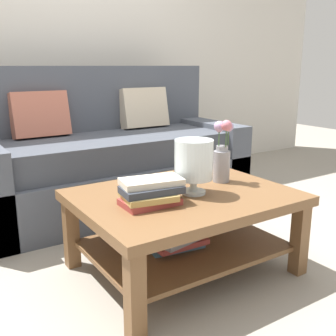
% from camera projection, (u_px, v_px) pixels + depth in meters
% --- Properties ---
extents(ground_plane, '(10.00, 10.00, 0.00)m').
position_uv_depth(ground_plane, '(149.00, 248.00, 2.42)').
color(ground_plane, gray).
extents(back_wall, '(6.40, 0.12, 2.70)m').
position_uv_depth(back_wall, '(49.00, 31.00, 3.43)').
color(back_wall, beige).
rests_on(back_wall, ground).
extents(couch, '(2.01, 0.90, 1.06)m').
position_uv_depth(couch, '(108.00, 159.00, 3.10)').
color(couch, '#474C56').
rests_on(couch, ground).
extents(coffee_table, '(1.08, 0.83, 0.43)m').
position_uv_depth(coffee_table, '(183.00, 215.00, 2.09)').
color(coffee_table, brown).
rests_on(coffee_table, ground).
extents(book_stack_main, '(0.32, 0.25, 0.12)m').
position_uv_depth(book_stack_main, '(150.00, 192.00, 1.88)').
color(book_stack_main, '#993833').
rests_on(book_stack_main, coffee_table).
extents(glass_hurricane_vase, '(0.20, 0.20, 0.28)m').
position_uv_depth(glass_hurricane_vase, '(194.00, 161.00, 2.02)').
color(glass_hurricane_vase, silver).
rests_on(glass_hurricane_vase, coffee_table).
extents(flower_pitcher, '(0.11, 0.12, 0.35)m').
position_uv_depth(flower_pitcher, '(222.00, 155.00, 2.23)').
color(flower_pitcher, gray).
rests_on(flower_pitcher, coffee_table).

